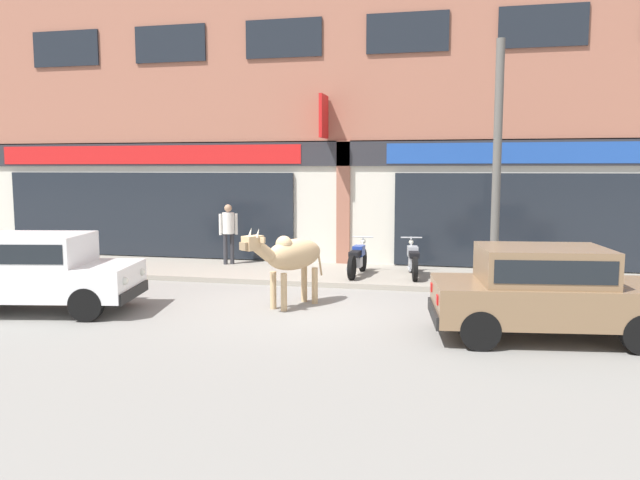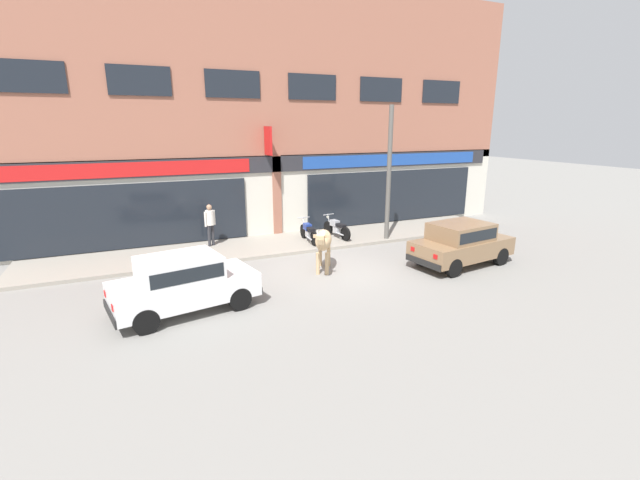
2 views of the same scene
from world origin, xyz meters
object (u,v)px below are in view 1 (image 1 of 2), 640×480
car_0 (38,269)px  motorcycle_1 (413,260)px  motorcycle_0 (358,259)px  car_1 (546,288)px  pedestrian (228,228)px  cow (291,256)px  utility_pole (497,165)px

car_0 → motorcycle_1: 8.10m
motorcycle_1 → car_0: bearing=-144.4°
motorcycle_0 → car_1: bearing=-50.2°
car_1 → pedestrian: pedestrian is taller
cow → motorcycle_0: size_ratio=1.07×
car_1 → utility_pole: bearing=99.5°
motorcycle_0 → utility_pole: (3.10, -0.81, 2.23)m
utility_pole → cow: bearing=-148.9°
cow → car_0: (-4.50, -1.41, -0.19)m
cow → motorcycle_0: (0.78, 3.15, -0.50)m
motorcycle_0 → pedestrian: 3.81m
car_0 → utility_pole: (8.38, 3.75, 1.92)m
car_1 → utility_pole: size_ratio=0.72×
motorcycle_1 → utility_pole: 3.02m
motorcycle_1 → utility_pole: bearing=-28.1°
car_0 → utility_pole: bearing=24.1°
car_0 → car_1: (8.99, 0.11, 0.00)m
pedestrian → car_0: bearing=-106.6°
motorcycle_0 → pedestrian: bearing=165.4°
motorcycle_1 → utility_pole: utility_pole is taller
car_1 → motorcycle_0: bearing=129.8°
cow → motorcycle_0: cow is taller
pedestrian → utility_pole: bearing=-14.7°
car_1 → pedestrian: (-7.35, 5.40, 0.29)m
cow → utility_pole: (3.88, 2.34, 1.73)m
motorcycle_0 → utility_pole: 3.90m
motorcycle_0 → pedestrian: size_ratio=1.13×
pedestrian → utility_pole: 7.15m
car_1 → utility_pole: (-0.61, 3.64, 1.92)m
car_0 → utility_pole: utility_pole is taller
pedestrian → utility_pole: (6.74, -1.76, 1.63)m
utility_pole → pedestrian: bearing=165.3°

